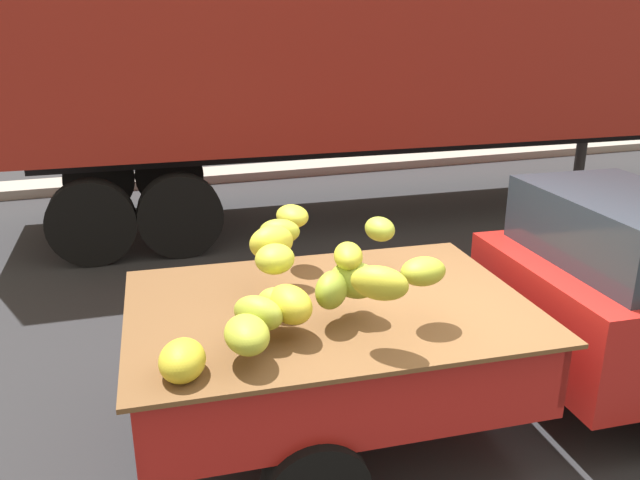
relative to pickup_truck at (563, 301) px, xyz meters
The scene contains 4 objects.
ground 1.34m from the pickup_truck, 167.61° to the right, with size 220.00×220.00×0.00m, color #28282B.
curb_strip 8.54m from the pickup_truck, 96.61° to the left, with size 80.00×0.80×0.16m, color gray.
pickup_truck is the anchor object (origin of this frame).
semi_trailer 5.79m from the pickup_truck, 77.10° to the left, with size 12.11×3.16×3.95m.
Camera 1 is at (-2.20, -3.36, 2.92)m, focal length 35.72 mm.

